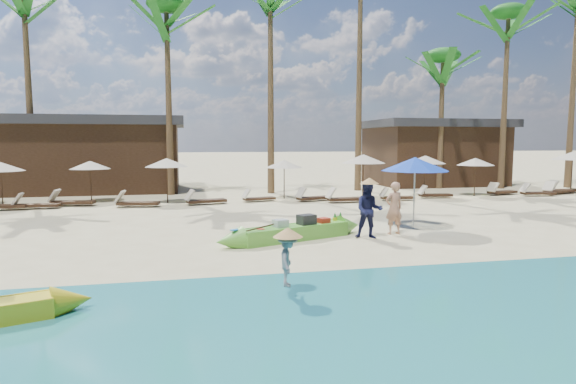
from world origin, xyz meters
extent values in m
plane|color=beige|center=(0.00, 0.00, 0.00)|extent=(240.00, 240.00, 0.00)
cube|color=tan|center=(0.00, -5.00, 0.00)|extent=(240.00, 4.50, 0.01)
cube|color=#61BC39|center=(0.53, 1.05, 0.21)|extent=(3.54, 1.94, 0.42)
cube|color=white|center=(0.53, 1.05, 0.23)|extent=(3.01, 1.57, 0.19)
cube|color=#262628|center=(0.94, 1.21, 0.52)|extent=(0.60, 0.54, 0.39)
cube|color=silver|center=(0.10, 0.95, 0.48)|extent=(0.48, 0.45, 0.31)
cube|color=#B62918|center=(1.53, 1.38, 0.45)|extent=(0.41, 0.38, 0.24)
cylinder|color=#B62918|center=(-0.52, 0.71, 0.38)|extent=(0.24, 0.24, 0.10)
cylinder|color=#262628|center=(-0.74, 0.51, 0.37)|extent=(0.22, 0.22, 0.09)
sphere|color=tan|center=(-1.07, 0.44, 0.43)|extent=(0.20, 0.20, 0.20)
cylinder|color=yellow|center=(2.00, 1.71, 0.43)|extent=(0.15, 0.15, 0.20)
cylinder|color=yellow|center=(2.20, 1.79, 0.43)|extent=(0.15, 0.15, 0.20)
imported|color=tan|center=(3.77, 1.25, 0.82)|extent=(0.65, 0.48, 1.64)
imported|color=#16183C|center=(2.76, 0.78, 0.85)|extent=(1.00, 0.89, 1.71)
imported|color=gray|center=(-0.74, -3.96, 0.68)|extent=(0.51, 0.72, 1.00)
cylinder|color=#99999E|center=(4.81, 1.97, 1.16)|extent=(0.05, 0.05, 2.31)
cone|color=blue|center=(4.81, 1.97, 2.15)|extent=(2.21, 2.21, 0.45)
cylinder|color=#372216|center=(-10.40, 10.39, 0.97)|extent=(0.05, 0.05, 1.94)
cone|color=beige|center=(-10.40, 10.39, 1.81)|extent=(1.94, 1.94, 0.39)
cube|color=#372216|center=(-10.15, 9.59, 0.17)|extent=(1.91, 0.67, 0.13)
cube|color=#372216|center=(-8.83, 9.76, 0.15)|extent=(1.74, 0.58, 0.12)
cube|color=beige|center=(-9.60, 9.75, 0.46)|extent=(0.40, 0.57, 0.51)
cylinder|color=#372216|center=(-7.03, 11.92, 0.95)|extent=(0.05, 0.05, 1.91)
cone|color=beige|center=(-7.03, 11.92, 1.77)|extent=(1.91, 1.91, 0.38)
cube|color=#372216|center=(-7.54, 10.44, 0.16)|extent=(1.93, 0.91, 0.13)
cube|color=beige|center=(-8.35, 10.58, 0.49)|extent=(0.51, 0.66, 0.54)
cube|color=#372216|center=(-4.64, 9.50, 0.16)|extent=(1.88, 0.86, 0.13)
cube|color=beige|center=(-5.42, 9.62, 0.48)|extent=(0.49, 0.64, 0.53)
cylinder|color=#372216|center=(-3.42, 10.69, 1.03)|extent=(0.05, 0.05, 2.05)
cone|color=beige|center=(-3.42, 10.69, 1.91)|extent=(2.05, 2.05, 0.41)
cube|color=#372216|center=(-1.64, 9.75, 0.16)|extent=(1.88, 0.99, 0.13)
cube|color=beige|center=(-2.41, 9.56, 0.48)|extent=(0.53, 0.66, 0.52)
cylinder|color=#372216|center=(2.31, 11.14, 0.95)|extent=(0.05, 0.05, 1.90)
cone|color=beige|center=(2.31, 11.14, 1.77)|extent=(1.90, 1.90, 0.38)
cube|color=#372216|center=(0.92, 10.34, 0.14)|extent=(1.62, 0.82, 0.11)
cube|color=beige|center=(0.25, 10.19, 0.41)|extent=(0.45, 0.56, 0.45)
cube|color=#372216|center=(3.55, 9.92, 0.15)|extent=(1.78, 0.99, 0.12)
cube|color=beige|center=(2.83, 9.72, 0.45)|extent=(0.51, 0.63, 0.49)
cylinder|color=#372216|center=(6.07, 9.93, 1.10)|extent=(0.05, 0.05, 2.19)
cone|color=beige|center=(6.07, 9.93, 2.04)|extent=(2.19, 2.19, 0.44)
cube|color=#372216|center=(4.93, 9.05, 0.16)|extent=(1.82, 0.61, 0.13)
cube|color=beige|center=(4.13, 9.04, 0.48)|extent=(0.42, 0.59, 0.53)
cube|color=#372216|center=(7.64, 9.26, 0.14)|extent=(1.63, 0.62, 0.11)
cube|color=beige|center=(6.93, 9.31, 0.42)|extent=(0.39, 0.54, 0.47)
cylinder|color=#372216|center=(9.70, 10.46, 1.05)|extent=(0.05, 0.05, 2.10)
cone|color=beige|center=(9.70, 10.46, 1.95)|extent=(2.10, 2.10, 0.42)
cube|color=#372216|center=(10.02, 9.86, 0.15)|extent=(1.69, 0.68, 0.12)
cube|color=beige|center=(9.30, 9.93, 0.44)|extent=(0.42, 0.56, 0.48)
cylinder|color=#372216|center=(12.48, 10.24, 0.98)|extent=(0.05, 0.05, 1.97)
cone|color=beige|center=(12.48, 10.24, 1.83)|extent=(1.97, 1.97, 0.39)
cube|color=#372216|center=(14.30, 10.41, 0.15)|extent=(1.81, 0.95, 0.12)
cube|color=beige|center=(13.56, 10.23, 0.46)|extent=(0.51, 0.63, 0.50)
cube|color=#372216|center=(15.82, 9.51, 0.15)|extent=(1.77, 0.83, 0.12)
cube|color=beige|center=(15.08, 9.64, 0.45)|extent=(0.47, 0.61, 0.50)
cylinder|color=#372216|center=(18.77, 10.52, 1.13)|extent=(0.06, 0.06, 2.26)
cone|color=beige|center=(18.77, 10.52, 2.10)|extent=(2.26, 2.26, 0.45)
cube|color=#372216|center=(17.57, 10.09, 0.16)|extent=(1.92, 1.03, 0.13)
cube|color=beige|center=(16.79, 9.88, 0.48)|extent=(0.54, 0.67, 0.53)
cube|color=#372216|center=(18.23, 10.42, 0.16)|extent=(1.86, 0.65, 0.13)
cube|color=beige|center=(17.41, 10.40, 0.49)|extent=(0.43, 0.61, 0.54)
cone|color=brown|center=(-10.45, 15.08, 5.45)|extent=(0.40, 0.40, 10.89)
cone|color=brown|center=(-3.36, 14.27, 5.04)|extent=(0.40, 0.40, 10.08)
ellipsoid|color=#1A6B1B|center=(-3.36, 14.27, 10.08)|extent=(2.08, 2.08, 0.88)
cone|color=brown|center=(2.15, 14.01, 5.63)|extent=(0.40, 0.40, 11.26)
cone|color=brown|center=(7.45, 14.38, 6.58)|extent=(0.40, 0.40, 13.16)
cone|color=brown|center=(12.84, 14.52, 4.04)|extent=(0.40, 0.40, 8.07)
ellipsoid|color=#1A6B1B|center=(12.84, 14.52, 8.07)|extent=(2.08, 2.08, 0.88)
cone|color=brown|center=(16.57, 13.68, 5.32)|extent=(0.40, 0.40, 10.64)
ellipsoid|color=#1A6B1B|center=(16.57, 13.68, 10.64)|extent=(2.08, 2.08, 0.88)
cone|color=brown|center=(21.07, 13.33, 6.13)|extent=(0.40, 0.40, 12.26)
cube|color=#372216|center=(-8.00, 17.50, 1.90)|extent=(10.00, 6.00, 3.80)
cube|color=#2D2D33|center=(-8.00, 17.50, 4.05)|extent=(10.80, 6.60, 0.50)
cube|color=#372216|center=(14.00, 17.50, 1.90)|extent=(8.00, 6.00, 3.80)
cube|color=#2D2D33|center=(14.00, 17.50, 4.05)|extent=(8.80, 6.60, 0.50)
camera|label=1|loc=(-2.59, -12.58, 2.89)|focal=30.00mm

